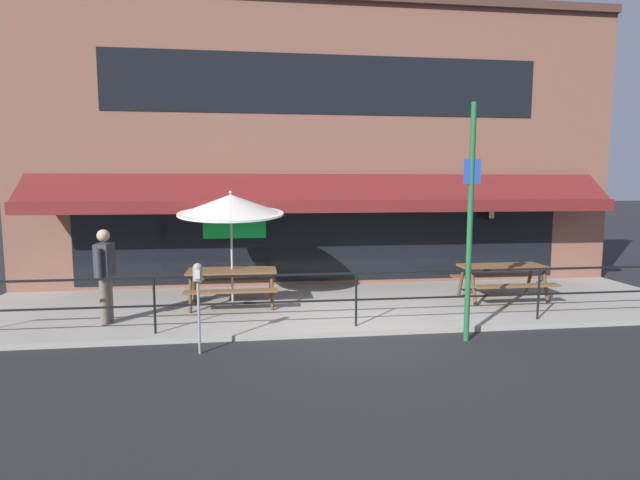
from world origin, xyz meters
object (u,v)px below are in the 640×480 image
at_px(picnic_table_left, 232,277).
at_px(pedestrian_walking, 105,271).
at_px(picnic_table_centre, 503,273).
at_px(street_sign_pole, 470,221).
at_px(patio_umbrella_left, 231,205).
at_px(parking_meter_near, 198,281).

relative_size(picnic_table_left, pedestrian_walking, 1.05).
height_order(picnic_table_left, picnic_table_centre, same).
bearing_deg(street_sign_pole, pedestrian_walking, 166.26).
relative_size(patio_umbrella_left, pedestrian_walking, 1.40).
height_order(picnic_table_centre, patio_umbrella_left, patio_umbrella_left).
bearing_deg(street_sign_pole, picnic_table_left, 148.01).
height_order(picnic_table_left, parking_meter_near, parking_meter_near).
bearing_deg(street_sign_pole, picnic_table_centre, 51.47).
bearing_deg(parking_meter_near, patio_umbrella_left, 81.58).
relative_size(picnic_table_centre, patio_umbrella_left, 0.75).
height_order(patio_umbrella_left, street_sign_pole, street_sign_pole).
bearing_deg(street_sign_pole, parking_meter_near, -178.93).
xyz_separation_m(picnic_table_centre, patio_umbrella_left, (-5.77, 0.29, 1.47)).
distance_m(picnic_table_centre, patio_umbrella_left, 5.96).
bearing_deg(parking_meter_near, street_sign_pole, 1.07).
distance_m(picnic_table_left, pedestrian_walking, 2.43).
bearing_deg(picnic_table_left, parking_meter_near, -98.66).
relative_size(parking_meter_near, street_sign_pole, 0.36).
xyz_separation_m(picnic_table_centre, street_sign_pole, (-1.80, -2.26, 1.31)).
bearing_deg(pedestrian_walking, picnic_table_left, 23.83).
xyz_separation_m(picnic_table_left, pedestrian_walking, (-2.20, -0.97, 0.35)).
bearing_deg(patio_umbrella_left, parking_meter_near, -98.42).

